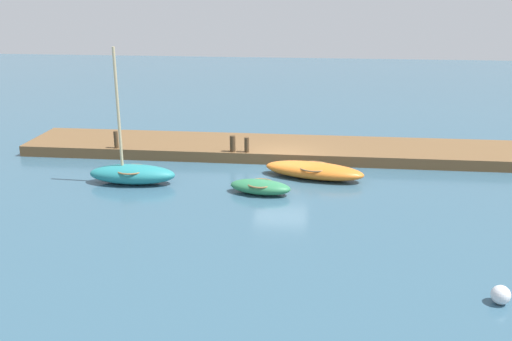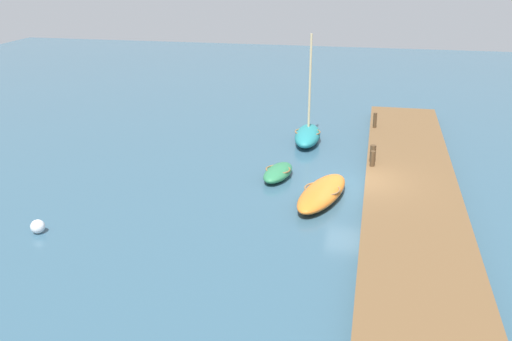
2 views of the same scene
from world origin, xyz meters
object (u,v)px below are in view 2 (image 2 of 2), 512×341
mooring_post_mid_west (373,153)px  rowboat_orange (322,193)px  mooring_post_west (372,159)px  mooring_post_mid_east (375,120)px  dinghy_green (278,172)px  marker_buoy (38,227)px  rowboat_teal (308,135)px

mooring_post_mid_west → rowboat_orange: bearing=153.5°
mooring_post_west → mooring_post_mid_east: 6.45m
rowboat_orange → mooring_post_mid_west: size_ratio=5.92×
rowboat_orange → dinghy_green: bearing=59.3°
mooring_post_west → marker_buoy: 14.54m
marker_buoy → dinghy_green: bearing=-46.6°
mooring_post_mid_east → dinghy_green: bearing=151.0°
mooring_post_mid_west → mooring_post_mid_east: (5.77, 0.00, 0.03)m
rowboat_teal → mooring_post_mid_east: size_ratio=6.87×
rowboat_orange → marker_buoy: size_ratio=8.93×
mooring_post_west → mooring_post_mid_east: mooring_post_mid_east is taller
rowboat_teal → mooring_post_mid_west: rowboat_teal is taller
rowboat_orange → dinghy_green: size_ratio=1.74×
mooring_post_mid_west → marker_buoy: mooring_post_mid_west is taller
dinghy_green → marker_buoy: bearing=143.1°
dinghy_green → marker_buoy: dinghy_green is taller
rowboat_teal → mooring_post_mid_east: bearing=-62.6°
marker_buoy → mooring_post_west: bearing=-54.8°
dinghy_green → marker_buoy: size_ratio=5.14×
mooring_post_west → rowboat_teal: bearing=37.9°
mooring_post_mid_west → mooring_post_mid_east: size_ratio=0.93×
dinghy_green → mooring_post_mid_west: bearing=-57.4°
rowboat_orange → mooring_post_mid_west: bearing=-13.1°
dinghy_green → marker_buoy: (-7.28, 7.70, -0.04)m
rowboat_orange → dinghy_green: 3.10m
mooring_post_mid_west → marker_buoy: size_ratio=1.51×
rowboat_orange → mooring_post_mid_east: mooring_post_mid_east is taller
rowboat_teal → mooring_post_west: rowboat_teal is taller
mooring_post_mid_west → mooring_post_mid_east: bearing=0.0°
dinghy_green → mooring_post_west: 4.36m
mooring_post_west → mooring_post_mid_west: 0.68m
rowboat_orange → mooring_post_west: mooring_post_west is taller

